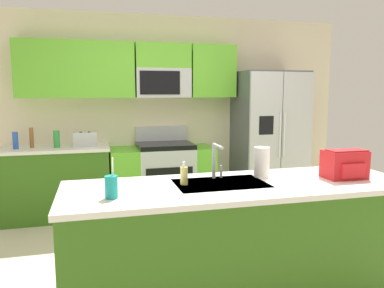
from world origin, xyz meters
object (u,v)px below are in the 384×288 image
at_px(soap_dispenser, 184,175).
at_px(range_oven, 163,177).
at_px(refrigerator, 269,138).
at_px(toaster, 85,139).
at_px(bottle_blue, 15,141).
at_px(sink_faucet, 216,158).
at_px(drink_cup_teal, 111,187).
at_px(pepper_mill, 32,138).
at_px(backpack, 345,164).
at_px(paper_towel_roll, 262,162).
at_px(bottle_green, 57,139).

bearing_deg(soap_dispenser, range_oven, 84.18).
relative_size(refrigerator, soap_dispenser, 10.88).
distance_m(toaster, bottle_blue, 0.80).
distance_m(sink_faucet, drink_cup_teal, 0.89).
relative_size(pepper_mill, soap_dispenser, 1.44).
relative_size(range_oven, soap_dispenser, 8.00).
bearing_deg(bottle_blue, range_oven, 1.93).
height_order(pepper_mill, drink_cup_teal, drink_cup_teal).
xyz_separation_m(soap_dispenser, backpack, (1.28, -0.12, 0.05)).
bearing_deg(backpack, soap_dispenser, 174.72).
xyz_separation_m(toaster, paper_towel_roll, (1.41, -2.08, 0.03)).
height_order(sink_faucet, soap_dispenser, sink_faucet).
relative_size(sink_faucet, drink_cup_teal, 1.06).
xyz_separation_m(pepper_mill, bottle_blue, (-0.17, -0.06, -0.02)).
height_order(bottle_green, sink_faucet, sink_faucet).
xyz_separation_m(bottle_green, soap_dispenser, (1.08, -2.17, -0.04)).
relative_size(pepper_mill, backpack, 0.77).
relative_size(range_oven, paper_towel_roll, 5.67).
xyz_separation_m(refrigerator, pepper_mill, (-3.11, 0.07, 0.10)).
distance_m(range_oven, pepper_mill, 1.70).
xyz_separation_m(range_oven, paper_towel_roll, (0.44, -2.13, 0.58)).
bearing_deg(backpack, bottle_blue, 141.00).
distance_m(toaster, drink_cup_teal, 2.42).
relative_size(toaster, sink_faucet, 0.99).
bearing_deg(toaster, sink_faucet, -63.48).
bearing_deg(paper_towel_roll, refrigerator, 62.56).
bearing_deg(paper_towel_roll, range_oven, 101.52).
bearing_deg(pepper_mill, range_oven, 0.09).
distance_m(refrigerator, toaster, 2.48).
xyz_separation_m(drink_cup_teal, backpack, (1.81, 0.12, 0.04)).
distance_m(refrigerator, sink_faucet, 2.51).
height_order(range_oven, backpack, backpack).
relative_size(refrigerator, paper_towel_roll, 7.71).
height_order(pepper_mill, soap_dispenser, pepper_mill).
bearing_deg(bottle_blue, pepper_mill, 18.50).
bearing_deg(bottle_blue, sink_faucet, -48.38).
relative_size(pepper_mill, drink_cup_teal, 0.92).
distance_m(toaster, sink_faucet, 2.31).
xyz_separation_m(bottle_blue, drink_cup_teal, (1.01, -2.40, -0.03)).
distance_m(bottle_blue, sink_faucet, 2.75).
distance_m(refrigerator, bottle_green, 2.82).
bearing_deg(drink_cup_teal, soap_dispenser, 23.58).
bearing_deg(bottle_green, paper_towel_roll, -49.93).
xyz_separation_m(bottle_blue, paper_towel_roll, (2.21, -2.07, 0.02)).
relative_size(refrigerator, bottle_blue, 9.09).
height_order(pepper_mill, paper_towel_roll, pepper_mill).
distance_m(range_oven, bottle_blue, 1.86).
bearing_deg(backpack, paper_towel_roll, 161.04).
height_order(range_oven, paper_towel_roll, paper_towel_roll).
height_order(soap_dispenser, paper_towel_roll, paper_towel_roll).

